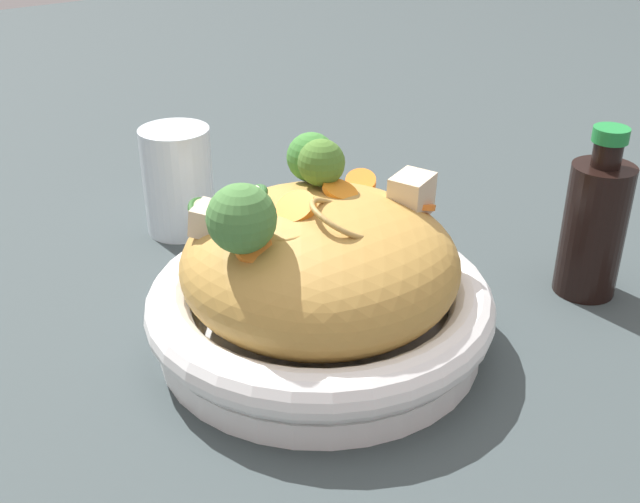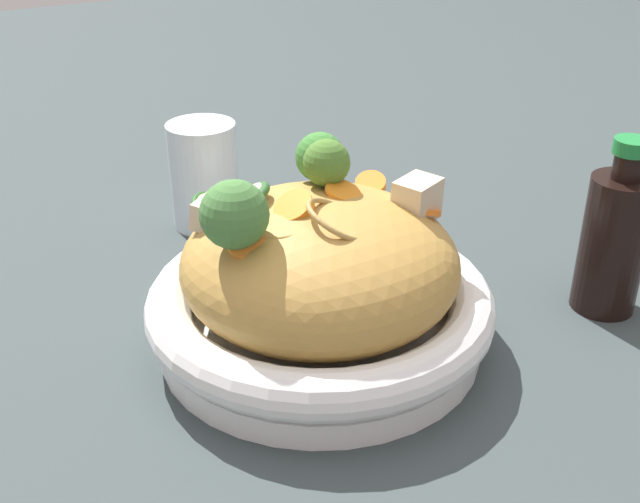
% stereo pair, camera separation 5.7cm
% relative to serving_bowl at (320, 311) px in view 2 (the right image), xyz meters
% --- Properties ---
extents(ground_plane, '(3.00, 3.00, 0.00)m').
position_rel_serving_bowl_xyz_m(ground_plane, '(0.00, 0.00, -0.03)').
color(ground_plane, '#354041').
extents(serving_bowl, '(0.26, 0.26, 0.06)m').
position_rel_serving_bowl_xyz_m(serving_bowl, '(0.00, 0.00, 0.00)').
color(serving_bowl, white).
rests_on(serving_bowl, ground_plane).
extents(noodle_heap, '(0.21, 0.21, 0.11)m').
position_rel_serving_bowl_xyz_m(noodle_heap, '(-0.00, 0.00, 0.04)').
color(noodle_heap, '#B6893F').
rests_on(noodle_heap, serving_bowl).
extents(broccoli_florets, '(0.11, 0.15, 0.06)m').
position_rel_serving_bowl_xyz_m(broccoli_florets, '(0.02, 0.02, 0.10)').
color(broccoli_florets, '#8EB170').
rests_on(broccoli_florets, serving_bowl).
extents(carrot_coins, '(0.09, 0.18, 0.04)m').
position_rel_serving_bowl_xyz_m(carrot_coins, '(0.00, -0.01, 0.08)').
color(carrot_coins, orange).
rests_on(carrot_coins, serving_bowl).
extents(zucchini_slices, '(0.07, 0.07, 0.04)m').
position_rel_serving_bowl_xyz_m(zucchini_slices, '(0.04, 0.05, 0.08)').
color(zucchini_slices, beige).
rests_on(zucchini_slices, serving_bowl).
extents(chicken_chunks, '(0.10, 0.18, 0.03)m').
position_rel_serving_bowl_xyz_m(chicken_chunks, '(0.00, -0.03, 0.08)').
color(chicken_chunks, beige).
rests_on(chicken_chunks, serving_bowl).
extents(soy_sauce_bottle, '(0.05, 0.05, 0.15)m').
position_rel_serving_bowl_xyz_m(soy_sauce_bottle, '(-0.08, -0.23, 0.03)').
color(soy_sauce_bottle, black).
rests_on(soy_sauce_bottle, ground_plane).
extents(drinking_glass, '(0.07, 0.07, 0.11)m').
position_rel_serving_bowl_xyz_m(drinking_glass, '(0.24, -0.01, 0.02)').
color(drinking_glass, silver).
rests_on(drinking_glass, ground_plane).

